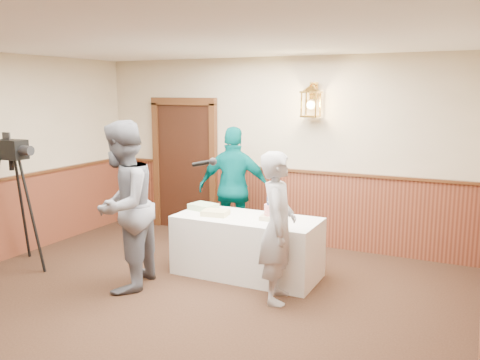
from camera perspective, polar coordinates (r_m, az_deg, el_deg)
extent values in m
plane|color=black|center=(5.19, -11.51, -16.52)|extent=(7.00, 7.00, 0.00)
cube|color=#BBAD8C|center=(7.76, 4.03, 3.31)|extent=(6.00, 0.02, 2.80)
cube|color=white|center=(4.68, -12.74, 15.92)|extent=(6.00, 7.00, 0.02)
cube|color=#502517|center=(7.88, 3.90, -2.85)|extent=(5.98, 0.04, 1.10)
cube|color=#4B2914|center=(7.76, 3.91, 1.23)|extent=(5.98, 0.07, 0.04)
cube|color=black|center=(8.49, -6.19, 1.47)|extent=(1.00, 0.06, 2.10)
cube|color=white|center=(6.43, 0.79, -7.43)|extent=(1.80, 0.80, 0.75)
cube|color=beige|center=(6.22, 3.75, -4.18)|extent=(0.30, 0.30, 0.06)
cylinder|color=red|center=(6.20, 3.76, -3.35)|extent=(0.22, 0.22, 0.13)
cylinder|color=navy|center=(6.17, 3.77, -2.31)|extent=(0.16, 0.16, 0.10)
cube|color=#E5E288|center=(6.41, -2.77, -3.69)|extent=(0.35, 0.29, 0.07)
cube|color=#AEE3A0|center=(6.73, -4.13, -3.00)|extent=(0.38, 0.32, 0.08)
imported|color=slate|center=(6.00, -13.04, -2.90)|extent=(0.96, 1.11, 1.97)
cylinder|color=black|center=(5.44, -4.30, 1.88)|extent=(0.23, 0.06, 0.09)
sphere|color=black|center=(5.38, -3.06, 2.07)|extent=(0.08, 0.08, 0.08)
imported|color=#9A9A9F|center=(5.55, 4.27, -5.32)|extent=(0.56, 0.70, 1.67)
imported|color=#005D5F|center=(7.34, -0.63, -1.00)|extent=(1.13, 0.69, 1.80)
cube|color=black|center=(7.07, -24.39, 3.14)|extent=(0.42, 0.24, 0.25)
cylinder|color=black|center=(6.87, -22.90, 3.07)|extent=(0.17, 0.13, 0.12)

